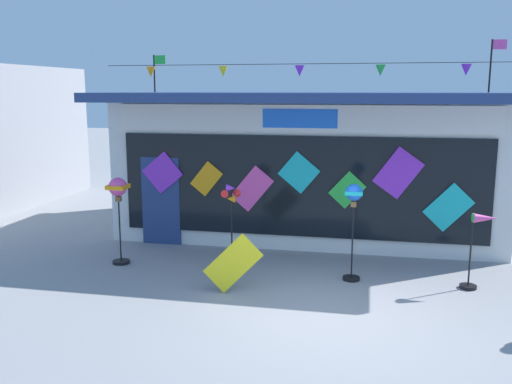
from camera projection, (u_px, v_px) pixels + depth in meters
ground_plane at (327, 316)px, 8.69m from camera, size 80.00×80.00×0.00m
kite_shop_building at (310, 160)px, 13.98m from camera, size 9.15×5.56×4.64m
wind_spinner_far_left at (118, 195)px, 11.07m from camera, size 0.38×0.38×1.77m
wind_spinner_left at (231, 216)px, 10.52m from camera, size 0.35×0.29×1.74m
wind_spinner_center_left at (354, 206)px, 10.08m from camera, size 0.32×0.32×1.81m
wind_spinner_center_right at (479, 240)px, 9.71m from camera, size 0.58×0.30×1.38m
display_kite_on_ground at (233, 263)px, 9.63m from camera, size 1.04×0.23×1.04m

